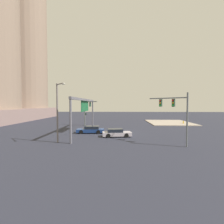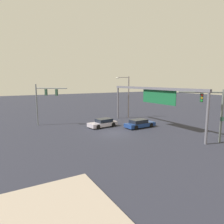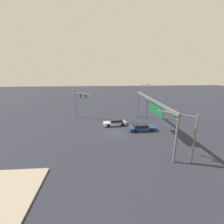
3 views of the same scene
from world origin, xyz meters
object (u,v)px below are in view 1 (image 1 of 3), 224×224
(traffic_signal_near_corner, at_px, (176,109))
(streetlamp_curved_arm, at_px, (58,108))
(traffic_signal_opposite_side, at_px, (87,109))
(sedan_car_approaching, at_px, (91,130))
(fire_hydrant_on_curb, at_px, (183,122))
(sedan_car_waiting_far, at_px, (116,133))

(traffic_signal_near_corner, height_order, streetlamp_curved_arm, streetlamp_curved_arm)
(traffic_signal_opposite_side, height_order, sedan_car_approaching, traffic_signal_opposite_side)
(traffic_signal_opposite_side, xyz_separation_m, sedan_car_approaching, (-9.68, -2.46, -3.27))
(traffic_signal_near_corner, height_order, traffic_signal_opposite_side, traffic_signal_near_corner)
(streetlamp_curved_arm, xyz_separation_m, sedan_car_approaching, (7.55, -2.90, -3.86))
(streetlamp_curved_arm, bearing_deg, fire_hydrant_on_curb, 91.88)
(traffic_signal_opposite_side, relative_size, fire_hydrant_on_curb, 8.22)
(streetlamp_curved_arm, height_order, sedan_car_waiting_far, streetlamp_curved_arm)
(sedan_car_approaching, xyz_separation_m, fire_hydrant_on_curb, (14.01, -20.85, -0.09))
(sedan_car_waiting_far, bearing_deg, sedan_car_approaching, 137.91)
(traffic_signal_near_corner, distance_m, streetlamp_curved_arm, 14.51)
(streetlamp_curved_arm, distance_m, sedan_car_waiting_far, 9.40)
(sedan_car_approaching, bearing_deg, sedan_car_waiting_far, 142.42)
(fire_hydrant_on_curb, bearing_deg, traffic_signal_near_corner, 157.32)
(streetlamp_curved_arm, bearing_deg, sedan_car_approaching, 118.63)
(traffic_signal_opposite_side, distance_m, streetlamp_curved_arm, 17.25)
(fire_hydrant_on_curb, bearing_deg, sedan_car_approaching, 123.91)
(traffic_signal_opposite_side, bearing_deg, streetlamp_curved_arm, -47.34)
(traffic_signal_opposite_side, bearing_deg, sedan_car_approaching, -31.61)
(streetlamp_curved_arm, relative_size, fire_hydrant_on_curb, 10.67)
(traffic_signal_opposite_side, bearing_deg, traffic_signal_near_corner, -7.57)
(sedan_car_waiting_far, xyz_separation_m, fire_hydrant_on_curb, (17.12, -16.43, -0.09))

